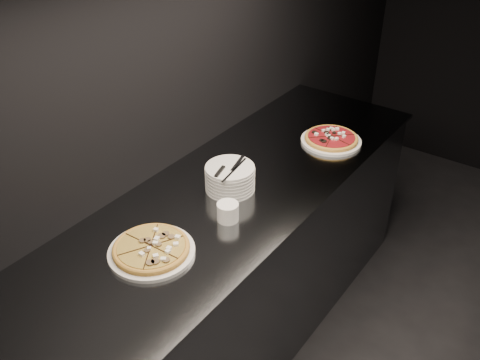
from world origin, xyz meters
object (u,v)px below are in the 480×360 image
Objects in this scene: plate_stack at (230,178)px; ramekin at (228,211)px; pizza_mushroom at (151,249)px; pizza_tomato at (331,139)px; counter at (233,268)px; cutlery at (229,168)px.

plate_stack is 2.43× the size of ramekin.
pizza_tomato is (0.14, 1.17, -0.00)m from pizza_mushroom.
ramekin is (0.11, 0.34, 0.02)m from pizza_mushroom.
plate_stack reaches higher than pizza_mushroom.
plate_stack reaches higher than counter.
counter is 0.58m from cutlery.
cutlery is (-0.15, -0.66, 0.10)m from pizza_tomato.
counter is 10.43× the size of cutlery.
pizza_mushroom is 1.41× the size of cutlery.
pizza_tomato is 0.69m from cutlery.
ramekin is at bearing 72.53° from pizza_mushroom.
plate_stack is at bearing 147.77° from counter.
pizza_tomato is (0.15, 0.66, 0.48)m from counter.
plate_stack is (-0.16, -0.65, 0.04)m from pizza_tomato.
cutlery is (0.01, -0.02, 0.06)m from plate_stack.
cutlery is (-0.01, 0.51, 0.10)m from pizza_mushroom.
plate_stack is (-0.02, 0.01, 0.52)m from counter.
pizza_mushroom is at bearing -89.32° from counter.
pizza_tomato is 1.44× the size of cutlery.
plate_stack is at bearing 92.53° from pizza_mushroom.
counter is 7.25× the size of pizza_tomato.
counter is at bearing -32.23° from plate_stack.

